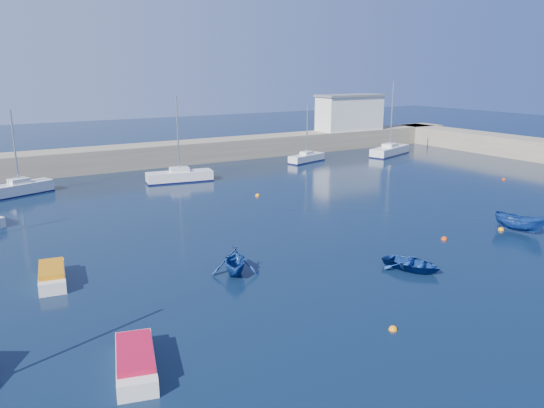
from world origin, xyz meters
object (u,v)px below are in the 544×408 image
harbor_office (350,113)px  sailboat_6 (180,176)px  sailboat_5 (20,189)px  sailboat_7 (307,158)px  motorboat_1 (52,275)px  dinghy_right (520,223)px  sailboat_8 (390,151)px  dinghy_left (235,261)px  dinghy_center (412,264)px  motorboat_0 (135,360)px

harbor_office → sailboat_6: bearing=-160.9°
sailboat_6 → sailboat_5: bearing=91.5°
sailboat_6 → sailboat_7: size_ratio=1.21×
harbor_office → sailboat_7: (-13.17, -7.81, -4.55)m
sailboat_5 → motorboat_1: (-1.00, -24.13, -0.19)m
dinghy_right → harbor_office: bearing=50.2°
sailboat_8 → dinghy_left: 47.69m
sailboat_7 → dinghy_left: 38.86m
sailboat_5 → dinghy_center: (17.65, -33.02, -0.28)m
sailboat_5 → dinghy_center: sailboat_5 is taller
sailboat_6 → dinghy_left: sailboat_6 is taller
harbor_office → sailboat_5: sailboat_5 is taller
harbor_office → motorboat_1: harbor_office is taller
sailboat_7 → dinghy_right: bearing=156.6°
sailboat_8 → motorboat_1: size_ratio=2.46×
sailboat_8 → dinghy_right: size_ratio=2.79×
dinghy_right → motorboat_0: bearing=170.0°
dinghy_center → dinghy_left: size_ratio=1.14×
sailboat_5 → motorboat_1: 24.15m
sailboat_7 → dinghy_right: size_ratio=2.06×
motorboat_1 → dinghy_left: size_ratio=1.33×
sailboat_6 → motorboat_1: bearing=152.6°
harbor_office → sailboat_7: bearing=-149.3°
dinghy_center → dinghy_left: 10.49m
harbor_office → motorboat_0: harbor_office is taller
sailboat_5 → motorboat_1: bearing=157.5°
sailboat_5 → dinghy_right: 43.52m
dinghy_left → sailboat_5: bearing=134.6°
sailboat_8 → motorboat_1: sailboat_8 is taller
sailboat_5 → dinghy_right: bearing=-156.7°
motorboat_1 → dinghy_left: dinghy_left is taller
motorboat_0 → dinghy_right: size_ratio=1.24×
harbor_office → dinghy_center: (-29.26, -42.04, -4.74)m
sailboat_5 → sailboat_6: (15.24, -1.96, -0.03)m
motorboat_0 → motorboat_1: motorboat_1 is taller
harbor_office → motorboat_0: 64.48m
harbor_office → sailboat_8: bearing=-90.4°
motorboat_0 → motorboat_1: size_ratio=1.09×
motorboat_1 → sailboat_5: bearing=96.2°
sailboat_6 → dinghy_right: sailboat_6 is taller
sailboat_6 → motorboat_0: sailboat_6 is taller
sailboat_6 → harbor_office: bearing=-62.1°
sailboat_6 → motorboat_1: 27.49m
sailboat_7 → motorboat_0: sailboat_7 is taller
dinghy_left → sailboat_6: bearing=103.4°
motorboat_0 → motorboat_1: 11.24m
harbor_office → motorboat_1: (-47.91, -33.15, -4.65)m
sailboat_6 → dinghy_left: (-6.91, -26.24, 0.20)m
motorboat_1 → dinghy_right: size_ratio=1.13×
dinghy_left → sailboat_7: bearing=77.3°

